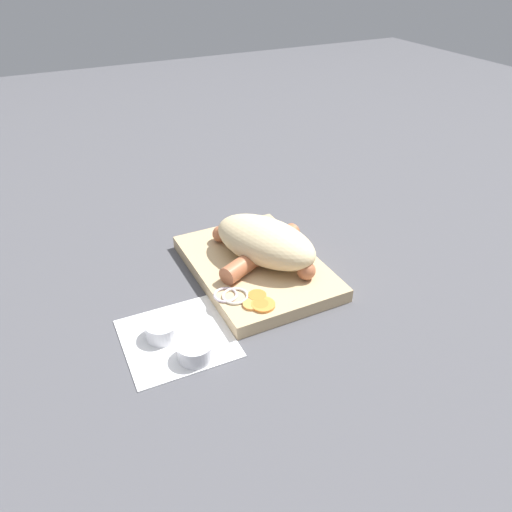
{
  "coord_description": "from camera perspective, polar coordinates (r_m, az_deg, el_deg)",
  "views": [
    {
      "loc": [
        0.56,
        -0.28,
        0.44
      ],
      "look_at": [
        0.0,
        0.0,
        0.03
      ],
      "focal_mm": 35.0,
      "sensor_mm": 36.0,
      "label": 1
    }
  ],
  "objects": [
    {
      "name": "napkin",
      "position": [
        0.66,
        -9.02,
        -9.2
      ],
      "size": [
        0.14,
        0.14,
        0.0
      ],
      "color": "white",
      "rests_on": "ground_plane"
    },
    {
      "name": "bread_roll",
      "position": [
        0.75,
        0.88,
        1.85
      ],
      "size": [
        0.19,
        0.15,
        0.06
      ],
      "color": "beige",
      "rests_on": "food_tray"
    },
    {
      "name": "ground_plane",
      "position": [
        0.77,
        0.0,
        -1.9
      ],
      "size": [
        3.0,
        3.0,
        0.0
      ],
      "primitive_type": "plane",
      "color": "#4C4C51"
    },
    {
      "name": "sausage",
      "position": [
        0.75,
        0.59,
        0.54
      ],
      "size": [
        0.18,
        0.16,
        0.03
      ],
      "color": "#B26642",
      "rests_on": "food_tray"
    },
    {
      "name": "condiment_cup_far",
      "position": [
        0.62,
        -6.97,
        -10.83
      ],
      "size": [
        0.04,
        0.04,
        0.02
      ],
      "color": "white",
      "rests_on": "ground_plane"
    },
    {
      "name": "pickled_veggies",
      "position": [
        0.68,
        -1.19,
        -4.95
      ],
      "size": [
        0.08,
        0.07,
        0.0
      ],
      "color": "orange",
      "rests_on": "food_tray"
    },
    {
      "name": "condiment_cup_near",
      "position": [
        0.66,
        -10.66,
        -8.41
      ],
      "size": [
        0.04,
        0.04,
        0.02
      ],
      "color": "white",
      "rests_on": "ground_plane"
    },
    {
      "name": "food_tray",
      "position": [
        0.76,
        0.0,
        -1.27
      ],
      "size": [
        0.25,
        0.18,
        0.02
      ],
      "color": "tan",
      "rests_on": "ground_plane"
    }
  ]
}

